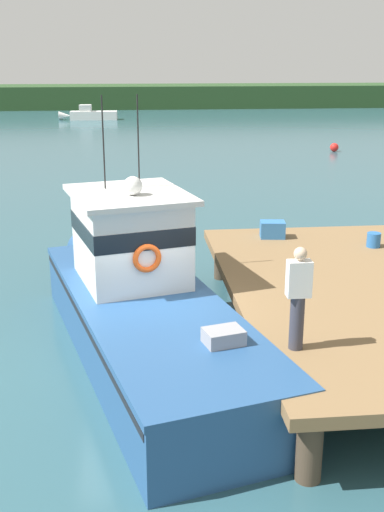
# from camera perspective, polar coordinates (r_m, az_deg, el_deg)

# --- Properties ---
(ground_plane) EXTENTS (200.00, 200.00, 0.00)m
(ground_plane) POSITION_cam_1_polar(r_m,az_deg,el_deg) (12.48, -4.77, -8.65)
(ground_plane) COLOR #2D5660
(dock) EXTENTS (6.00, 9.00, 1.20)m
(dock) POSITION_cam_1_polar(r_m,az_deg,el_deg) (13.00, 16.79, -3.12)
(dock) COLOR #4C3D2D
(dock) RESTS_ON ground
(main_fishing_boat) EXTENTS (4.49, 9.94, 4.80)m
(main_fishing_boat) POSITION_cam_1_polar(r_m,az_deg,el_deg) (12.28, -4.64, -3.95)
(main_fishing_boat) COLOR #285184
(main_fishing_boat) RESTS_ON ground
(crate_single_by_cleat) EXTENTS (0.65, 0.51, 0.41)m
(crate_single_by_cleat) POSITION_cam_1_polar(r_m,az_deg,el_deg) (15.78, 7.27, 2.39)
(crate_single_by_cleat) COLOR #3370B2
(crate_single_by_cleat) RESTS_ON dock
(bait_bucket) EXTENTS (0.32, 0.32, 0.34)m
(bait_bucket) POSITION_cam_1_polar(r_m,az_deg,el_deg) (15.48, 16.07, 1.41)
(bait_bucket) COLOR #2866B2
(bait_bucket) RESTS_ON dock
(deckhand_further_back) EXTENTS (0.36, 0.22, 1.63)m
(deckhand_further_back) POSITION_cam_1_polar(r_m,az_deg,el_deg) (9.64, 9.55, -3.60)
(deckhand_further_back) COLOR #383842
(deckhand_further_back) RESTS_ON dock
(moored_boat_mid_harbor) EXTENTS (5.25, 1.48, 1.33)m
(moored_boat_mid_harbor) POSITION_cam_1_polar(r_m,az_deg,el_deg) (59.10, -9.22, 12.48)
(moored_boat_mid_harbor) COLOR white
(moored_boat_mid_harbor) RESTS_ON ground
(mooring_buoy_inshore) EXTENTS (0.51, 0.51, 0.51)m
(mooring_buoy_inshore) POSITION_cam_1_polar(r_m,az_deg,el_deg) (39.55, 12.71, 9.55)
(mooring_buoy_inshore) COLOR red
(mooring_buoy_inshore) RESTS_ON ground
(far_shoreline) EXTENTS (120.00, 8.00, 2.40)m
(far_shoreline) POSITION_cam_1_polar(r_m,az_deg,el_deg) (73.32, -5.85, 14.15)
(far_shoreline) COLOR #284723
(far_shoreline) RESTS_ON ground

